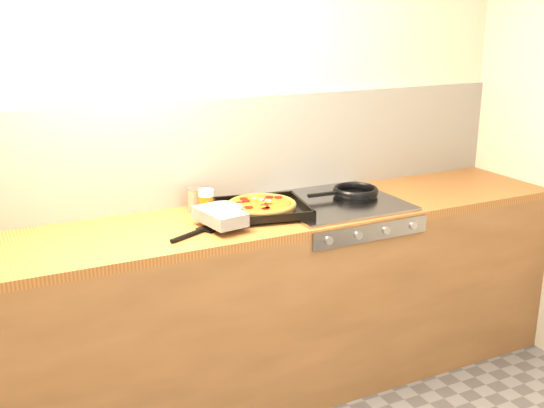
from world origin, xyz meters
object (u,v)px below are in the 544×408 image
tomato_can (196,199)px  juice_glass (206,202)px  frying_pan (355,192)px  pizza_on_tray (250,208)px

tomato_can → juice_glass: (0.02, -0.08, 0.00)m
tomato_can → juice_glass: bearing=-73.1°
tomato_can → frying_pan: bearing=-12.0°
juice_glass → tomato_can: bearing=106.9°
pizza_on_tray → frying_pan: pizza_on_tray is taller
tomato_can → juice_glass: 0.08m
juice_glass → frying_pan: bearing=-6.7°
pizza_on_tray → juice_glass: 0.21m
pizza_on_tray → frying_pan: bearing=4.0°
frying_pan → juice_glass: juice_glass is taller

